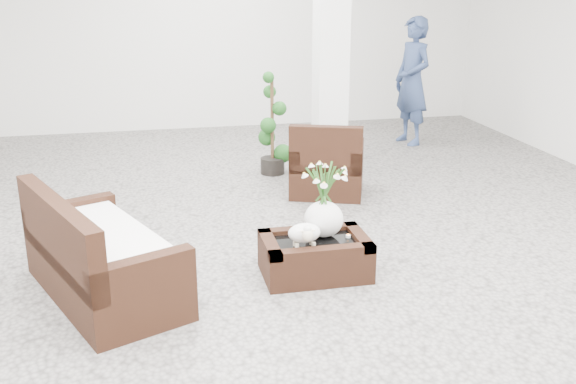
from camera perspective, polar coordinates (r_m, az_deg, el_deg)
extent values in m
plane|color=gray|center=(6.23, -0.20, -5.14)|extent=(11.00, 11.00, 0.00)
cube|color=white|center=(8.76, 3.76, 13.46)|extent=(0.40, 0.40, 3.50)
cube|color=black|center=(5.71, 2.34, -5.71)|extent=(0.90, 0.60, 0.31)
ellipsoid|color=white|center=(5.49, 1.42, -3.74)|extent=(0.28, 0.23, 0.21)
cylinder|color=white|center=(5.74, 5.22, -3.79)|extent=(0.04, 0.04, 0.03)
cube|color=black|center=(7.78, 3.44, 3.05)|extent=(1.04, 1.02, 0.88)
cube|color=black|center=(5.45, -15.71, -4.38)|extent=(1.39, 1.82, 0.88)
imported|color=navy|center=(10.23, 10.69, 9.38)|extent=(0.61, 0.79, 1.91)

